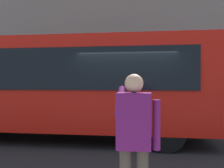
# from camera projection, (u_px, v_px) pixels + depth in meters

# --- Properties ---
(ground_plane) EXTENTS (60.00, 60.00, 0.00)m
(ground_plane) POSITION_uv_depth(u_px,v_px,m) (129.00, 144.00, 7.53)
(ground_plane) COLOR #232326
(building_facade_far) EXTENTS (28.00, 1.55, 12.00)m
(building_facade_far) POSITION_uv_depth(u_px,v_px,m) (140.00, 3.00, 14.21)
(building_facade_far) COLOR gray
(building_facade_far) RESTS_ON ground_plane
(red_bus) EXTENTS (9.05, 2.54, 3.08)m
(red_bus) POSITION_uv_depth(u_px,v_px,m) (64.00, 84.00, 8.14)
(red_bus) COLOR red
(red_bus) RESTS_ON ground_plane
(pedestrian_photographer) EXTENTS (0.53, 0.52, 1.70)m
(pedestrian_photographer) POSITION_uv_depth(u_px,v_px,m) (134.00, 134.00, 3.12)
(pedestrian_photographer) COLOR #4C4238
(pedestrian_photographer) RESTS_ON sidewalk_curb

